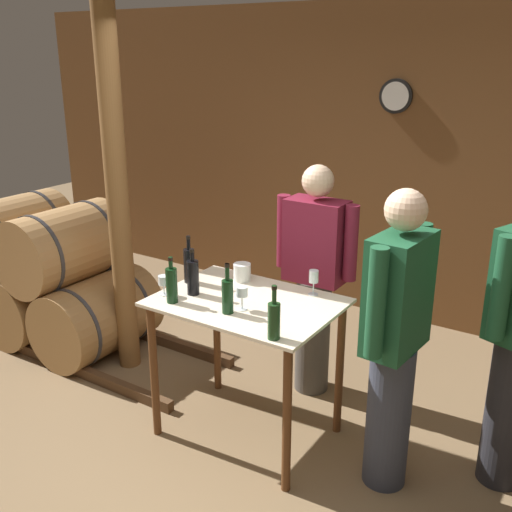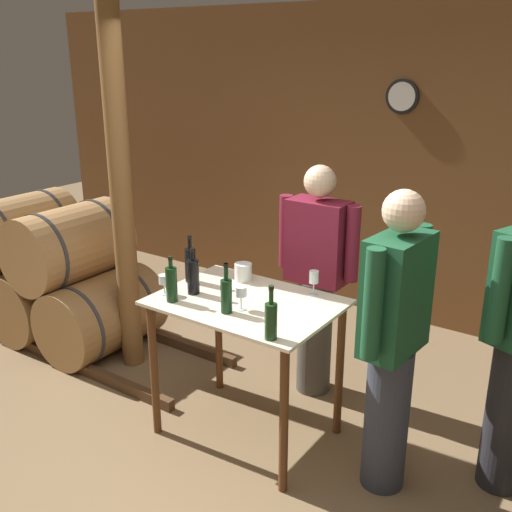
% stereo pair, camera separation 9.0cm
% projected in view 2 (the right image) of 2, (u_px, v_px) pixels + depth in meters
% --- Properties ---
extents(ground_plane, '(14.00, 14.00, 0.00)m').
position_uv_depth(ground_plane, '(199.00, 494.00, 3.29)').
color(ground_plane, brown).
extents(back_wall, '(8.40, 0.08, 2.70)m').
position_uv_depth(back_wall, '(409.00, 169.00, 5.04)').
color(back_wall, brown).
rests_on(back_wall, ground_plane).
extents(barrel_rack, '(3.38, 0.89, 1.15)m').
position_uv_depth(barrel_rack, '(48.00, 275.00, 5.05)').
color(barrel_rack, '#4C331E').
rests_on(barrel_rack, ground_plane).
extents(tasting_table, '(1.06, 0.76, 0.91)m').
position_uv_depth(tasting_table, '(247.00, 327.00, 3.58)').
color(tasting_table, beige).
rests_on(tasting_table, ground_plane).
extents(wooden_post, '(0.16, 0.16, 2.70)m').
position_uv_depth(wooden_post, '(121.00, 192.00, 4.23)').
color(wooden_post, brown).
rests_on(wooden_post, ground_plane).
extents(wine_bottle_far_left, '(0.07, 0.07, 0.31)m').
position_uv_depth(wine_bottle_far_left, '(190.00, 264.00, 3.78)').
color(wine_bottle_far_left, black).
rests_on(wine_bottle_far_left, tasting_table).
extents(wine_bottle_left, '(0.07, 0.07, 0.28)m').
position_uv_depth(wine_bottle_left, '(172.00, 283.00, 3.48)').
color(wine_bottle_left, black).
rests_on(wine_bottle_left, tasting_table).
extents(wine_bottle_center, '(0.07, 0.07, 0.29)m').
position_uv_depth(wine_bottle_center, '(193.00, 276.00, 3.59)').
color(wine_bottle_center, black).
rests_on(wine_bottle_center, tasting_table).
extents(wine_bottle_right, '(0.06, 0.06, 0.29)m').
position_uv_depth(wine_bottle_right, '(226.00, 294.00, 3.33)').
color(wine_bottle_right, black).
rests_on(wine_bottle_right, tasting_table).
extents(wine_bottle_far_right, '(0.07, 0.07, 0.29)m').
position_uv_depth(wine_bottle_far_right, '(271.00, 319.00, 3.02)').
color(wine_bottle_far_right, '#193819').
rests_on(wine_bottle_far_right, tasting_table).
extents(wine_glass_near_left, '(0.06, 0.06, 0.12)m').
position_uv_depth(wine_glass_near_left, '(164.00, 280.00, 3.59)').
color(wine_glass_near_left, silver).
rests_on(wine_glass_near_left, tasting_table).
extents(wine_glass_near_center, '(0.07, 0.07, 0.14)m').
position_uv_depth(wine_glass_near_center, '(241.00, 292.00, 3.37)').
color(wine_glass_near_center, silver).
rests_on(wine_glass_near_center, tasting_table).
extents(wine_glass_near_right, '(0.06, 0.06, 0.16)m').
position_uv_depth(wine_glass_near_right, '(314.00, 278.00, 3.56)').
color(wine_glass_near_right, silver).
rests_on(wine_glass_near_right, tasting_table).
extents(ice_bucket, '(0.11, 0.11, 0.11)m').
position_uv_depth(ice_bucket, '(243.00, 272.00, 3.81)').
color(ice_bucket, white).
rests_on(ice_bucket, tasting_table).
extents(person_host, '(0.59, 0.24, 1.62)m').
position_uv_depth(person_host, '(317.00, 277.00, 4.03)').
color(person_host, '#4C4742').
rests_on(person_host, ground_plane).
extents(person_visitor_with_scarf, '(0.25, 0.59, 1.68)m').
position_uv_depth(person_visitor_with_scarf, '(393.00, 340.00, 3.09)').
color(person_visitor_with_scarf, '#333847').
rests_on(person_visitor_with_scarf, ground_plane).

